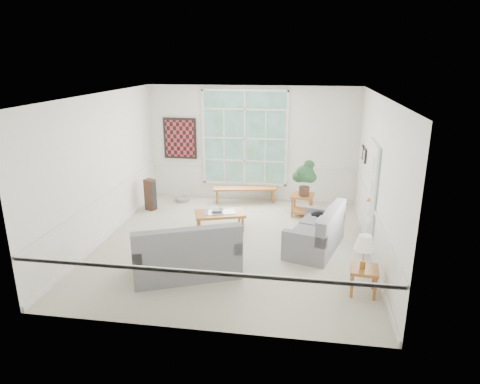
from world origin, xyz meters
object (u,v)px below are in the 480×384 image
(end_table, at_px, (302,205))
(side_table, at_px, (363,281))
(loveseat_front, at_px, (186,247))
(coffee_table, at_px, (220,221))
(loveseat_right, at_px, (315,228))

(end_table, xyz_separation_m, side_table, (1.03, -3.49, -0.04))
(loveseat_front, relative_size, end_table, 3.47)
(loveseat_front, distance_m, coffee_table, 2.09)
(coffee_table, distance_m, side_table, 3.64)
(loveseat_right, relative_size, coffee_table, 1.48)
(loveseat_right, height_order, loveseat_front, loveseat_front)
(loveseat_right, bearing_deg, loveseat_front, -131.77)
(loveseat_front, distance_m, side_table, 3.04)
(side_table, bearing_deg, loveseat_right, 115.14)
(end_table, distance_m, side_table, 3.64)
(loveseat_front, height_order, side_table, loveseat_front)
(loveseat_right, relative_size, end_table, 3.05)
(end_table, relative_size, side_table, 1.17)
(loveseat_front, bearing_deg, loveseat_right, 8.59)
(loveseat_front, xyz_separation_m, coffee_table, (0.20, 2.06, -0.29))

